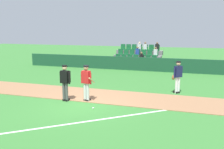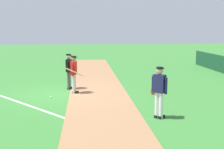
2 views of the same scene
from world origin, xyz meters
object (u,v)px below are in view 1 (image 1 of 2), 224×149
Objects in this scene: umpire_home_plate at (65,81)px; batter_red_jersey at (86,82)px; runner_navy_jersey at (178,76)px; baseball at (93,108)px.

batter_red_jersey is at bearing 15.14° from umpire_home_plate.
batter_red_jersey and runner_navy_jersey have the same top height.
batter_red_jersey is 1.00× the size of runner_navy_jersey.
umpire_home_plate and runner_navy_jersey have the same top height.
umpire_home_plate is at bearing -164.86° from batter_red_jersey.
umpire_home_plate is at bearing 157.46° from baseball.
batter_red_jersey is 5.02m from runner_navy_jersey.
baseball is at bearing -52.90° from batter_red_jersey.
baseball is at bearing -22.54° from umpire_home_plate.
batter_red_jersey and umpire_home_plate have the same top height.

